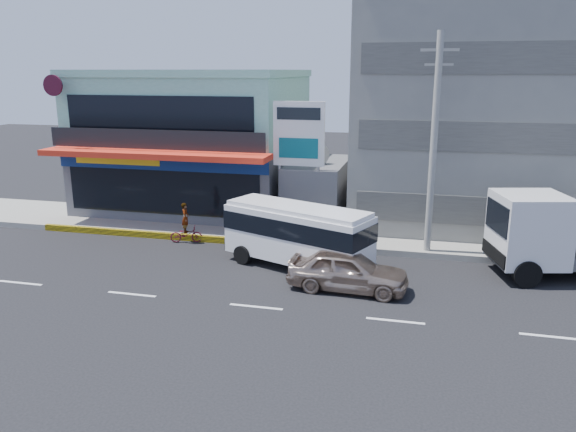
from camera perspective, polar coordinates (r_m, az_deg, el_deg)
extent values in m
plane|color=black|center=(20.74, -3.25, -9.21)|extent=(120.00, 120.00, 0.00)
cube|color=gray|center=(28.83, 11.93, -2.29)|extent=(70.00, 5.00, 0.30)
cube|color=#4B4B50|center=(35.47, -9.11, 4.06)|extent=(12.00, 10.00, 4.00)
cube|color=#9ADAC3|center=(34.98, -9.37, 10.51)|extent=(12.00, 10.00, 4.00)
cube|color=red|center=(29.95, -13.56, 6.09)|extent=(12.40, 1.80, 0.30)
cube|color=navy|center=(30.69, -12.86, 5.29)|extent=(12.00, 0.12, 0.80)
cube|color=black|center=(30.98, -12.68, 2.56)|extent=(11.00, 0.06, 2.60)
cube|color=gray|center=(33.44, 21.69, 11.24)|extent=(16.00, 12.00, 14.00)
cube|color=#4B4B50|center=(31.35, 3.10, 2.38)|extent=(3.00, 6.00, 3.50)
cylinder|color=slate|center=(30.05, 2.79, 5.40)|extent=(1.50, 1.50, 0.15)
cylinder|color=gray|center=(28.70, -0.86, 4.32)|extent=(0.16, 0.16, 6.50)
cylinder|color=gray|center=(28.27, 3.08, 4.14)|extent=(0.16, 0.16, 6.50)
cube|color=white|center=(28.17, 1.11, 8.34)|extent=(2.60, 0.18, 3.20)
cylinder|color=#999993|center=(25.75, 14.55, 6.62)|extent=(0.30, 0.30, 10.00)
cube|color=#999993|center=(25.55, 15.17, 15.98)|extent=(1.60, 0.12, 0.12)
cube|color=#999993|center=(25.53, 15.08, 14.64)|extent=(1.20, 0.10, 0.10)
cube|color=white|center=(24.18, 0.96, -1.90)|extent=(6.85, 4.37, 2.15)
cube|color=black|center=(24.06, 0.97, -0.94)|extent=(6.91, 4.43, 0.80)
cube|color=white|center=(23.87, 0.97, 0.79)|extent=(6.61, 4.12, 0.19)
cylinder|color=black|center=(25.03, -4.64, -3.95)|extent=(0.88, 0.56, 0.84)
cylinder|color=black|center=(26.56, -1.76, -2.82)|extent=(0.88, 0.56, 0.84)
cylinder|color=black|center=(22.53, 4.16, -6.08)|extent=(0.88, 0.56, 0.84)
cylinder|color=black|center=(24.21, 6.74, -4.66)|extent=(0.88, 0.56, 0.84)
imported|color=tan|center=(22.09, 6.11, -5.51)|extent=(4.79, 2.14, 1.60)
cube|color=silver|center=(25.06, 23.26, -1.20)|extent=(3.23, 3.23, 2.88)
cylinder|color=black|center=(24.20, 23.11, -5.45)|extent=(1.16, 0.59, 1.11)
cylinder|color=black|center=(26.43, 20.98, -3.59)|extent=(1.16, 0.59, 1.11)
imported|color=#560C1B|center=(28.52, -10.30, -1.84)|extent=(1.67, 0.99, 0.83)
imported|color=#66594C|center=(28.29, -10.38, -0.19)|extent=(0.51, 0.64, 1.52)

